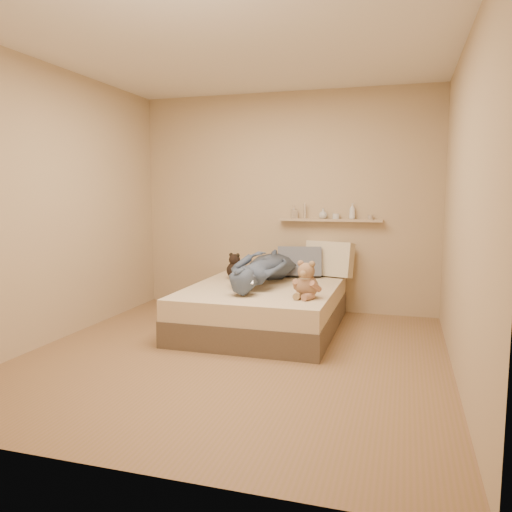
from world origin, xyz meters
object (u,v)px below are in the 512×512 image
(bed, at_px, (264,307))
(game_console, at_px, (244,281))
(pillow_cream, at_px, (329,259))
(wall_shelf, at_px, (330,220))
(person, at_px, (264,267))
(teddy_bear, at_px, (306,283))
(dark_plush, at_px, (235,268))
(pillow_grey, at_px, (299,262))

(bed, bearing_deg, game_console, -92.43)
(game_console, bearing_deg, pillow_cream, 67.57)
(wall_shelf, bearing_deg, pillow_cream, -84.06)
(game_console, xyz_separation_m, person, (-0.00, 0.68, 0.03))
(teddy_bear, distance_m, dark_plush, 1.27)
(pillow_grey, bearing_deg, bed, -108.83)
(teddy_bear, xyz_separation_m, pillow_cream, (0.02, 1.30, 0.05))
(pillow_cream, distance_m, person, 0.94)
(game_console, distance_m, teddy_bear, 0.57)
(dark_plush, xyz_separation_m, pillow_cream, (0.99, 0.49, 0.07))
(wall_shelf, bearing_deg, bed, -121.18)
(teddy_bear, height_order, person, person)
(wall_shelf, bearing_deg, game_console, -111.07)
(dark_plush, xyz_separation_m, wall_shelf, (0.99, 0.57, 0.52))
(pillow_cream, bearing_deg, dark_plush, -153.93)
(dark_plush, bearing_deg, pillow_grey, 27.30)
(person, xyz_separation_m, wall_shelf, (0.58, 0.81, 0.47))
(pillow_cream, distance_m, wall_shelf, 0.46)
(person, bearing_deg, pillow_grey, -110.52)
(game_console, distance_m, pillow_grey, 1.30)
(game_console, bearing_deg, dark_plush, 113.96)
(game_console, relative_size, pillow_cream, 0.33)
(game_console, xyz_separation_m, dark_plush, (-0.41, 0.93, -0.02))
(game_console, distance_m, person, 0.68)
(game_console, xyz_separation_m, pillow_cream, (0.58, 1.41, 0.05))
(game_console, relative_size, person, 0.12)
(pillow_grey, bearing_deg, wall_shelf, 34.83)
(game_console, height_order, dark_plush, dark_plush)
(bed, height_order, wall_shelf, wall_shelf)
(bed, bearing_deg, pillow_grey, 71.17)
(pillow_cream, height_order, person, pillow_cream)
(game_console, bearing_deg, bed, 87.57)
(dark_plush, xyz_separation_m, person, (0.41, -0.24, 0.05))
(dark_plush, height_order, wall_shelf, wall_shelf)
(dark_plush, relative_size, person, 0.20)
(game_console, relative_size, dark_plush, 0.62)
(pillow_grey, height_order, person, person)
(teddy_bear, relative_size, wall_shelf, 0.29)
(teddy_bear, distance_m, pillow_grey, 1.19)
(dark_plush, xyz_separation_m, pillow_grey, (0.67, 0.35, 0.04))
(game_console, bearing_deg, teddy_bear, 11.74)
(dark_plush, bearing_deg, person, -30.65)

